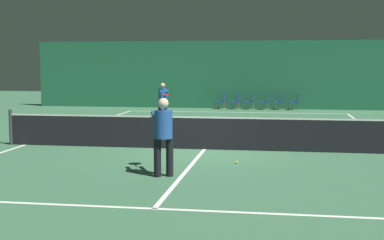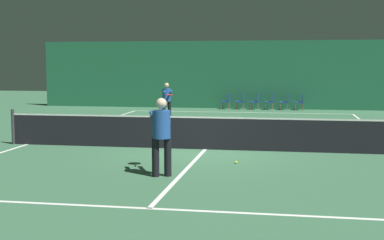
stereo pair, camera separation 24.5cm
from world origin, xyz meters
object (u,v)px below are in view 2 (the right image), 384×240
at_px(player_near, 161,131).
at_px(courtside_chair_5, 300,101).
at_px(courtside_chair_3, 271,101).
at_px(courtside_chair_4, 285,101).
at_px(tennis_net, 205,132).
at_px(courtside_chair_2, 256,101).
at_px(tennis_ball, 236,162).
at_px(player_far, 167,98).
at_px(courtside_chair_1, 241,100).
at_px(courtside_chair_0, 227,100).

distance_m(player_near, courtside_chair_5, 17.82).
relative_size(courtside_chair_3, courtside_chair_4, 1.00).
distance_m(tennis_net, player_near, 3.82).
bearing_deg(courtside_chair_2, tennis_ball, 1.46).
height_order(player_far, courtside_chair_1, player_far).
bearing_deg(courtside_chair_0, courtside_chair_4, 90.00).
bearing_deg(tennis_net, courtside_chair_2, 87.17).
height_order(player_near, player_far, player_near).
bearing_deg(courtside_chair_0, courtside_chair_5, 90.00).
xyz_separation_m(player_far, courtside_chair_3, (4.40, 5.65, -0.45)).
relative_size(courtside_chair_4, courtside_chair_5, 1.00).
xyz_separation_m(courtside_chair_0, courtside_chair_2, (1.56, 0.00, 0.00)).
relative_size(tennis_net, tennis_ball, 181.82).
distance_m(courtside_chair_0, courtside_chair_4, 3.13).
xyz_separation_m(courtside_chair_3, courtside_chair_4, (0.78, 0.00, 0.00)).
relative_size(player_far, courtside_chair_1, 1.92).
xyz_separation_m(player_far, courtside_chair_1, (2.84, 5.65, -0.45)).
height_order(tennis_net, courtside_chair_1, tennis_net).
distance_m(courtside_chair_0, courtside_chair_3, 2.35).
bearing_deg(courtside_chair_2, player_near, -3.53).
bearing_deg(courtside_chair_4, courtside_chair_5, 90.00).
bearing_deg(tennis_ball, courtside_chair_0, 97.11).
xyz_separation_m(courtside_chair_3, tennis_ball, (-0.38, -15.76, -0.45)).
distance_m(courtside_chair_5, tennis_ball, 15.88).
height_order(courtside_chair_2, courtside_chair_3, same).
bearing_deg(tennis_net, tennis_ball, -62.24).
relative_size(courtside_chair_4, tennis_ball, 12.73).
relative_size(courtside_chair_2, courtside_chair_3, 1.00).
relative_size(courtside_chair_0, courtside_chair_5, 1.00).
bearing_deg(courtside_chair_3, courtside_chair_4, 90.00).
distance_m(courtside_chair_1, courtside_chair_3, 1.56).
relative_size(courtside_chair_1, courtside_chair_2, 1.00).
xyz_separation_m(courtside_chair_1, courtside_chair_2, (0.78, 0.00, 0.00)).
distance_m(player_near, courtside_chair_0, 17.49).
bearing_deg(player_near, player_far, -7.92).
height_order(player_far, courtside_chair_2, player_far).
bearing_deg(player_near, courtside_chair_0, -18.46).
relative_size(tennis_net, player_far, 7.45).
xyz_separation_m(tennis_net, courtside_chair_1, (-0.10, 13.71, -0.03)).
bearing_deg(courtside_chair_4, player_near, -8.60).
bearing_deg(courtside_chair_2, tennis_net, -2.83).
bearing_deg(courtside_chair_0, courtside_chair_3, 90.00).
xyz_separation_m(courtside_chair_1, tennis_ball, (1.18, -15.76, -0.45)).
bearing_deg(courtside_chair_3, courtside_chair_1, -90.00).
bearing_deg(courtside_chair_3, tennis_net, -6.08).
height_order(courtside_chair_4, courtside_chair_5, same).
bearing_deg(courtside_chair_5, courtside_chair_4, -90.00).
bearing_deg(courtside_chair_5, courtside_chair_1, -90.00).
bearing_deg(courtside_chair_1, courtside_chair_2, 90.00).
bearing_deg(courtside_chair_5, courtside_chair_0, -90.00).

